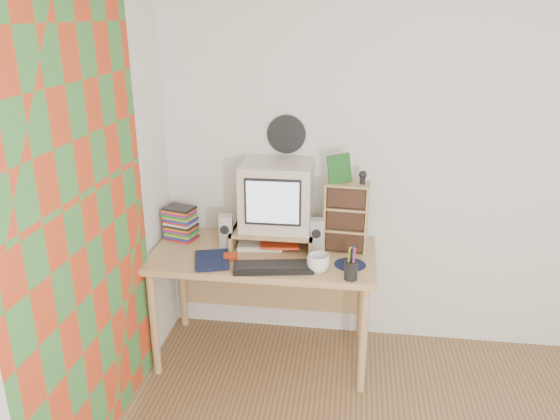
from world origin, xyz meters
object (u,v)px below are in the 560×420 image
(desk, at_px, (265,267))
(cd_rack, at_px, (346,217))
(keyboard, at_px, (273,267))
(mug, at_px, (318,263))
(crt_monitor, at_px, (277,195))
(dvd_stack, at_px, (180,220))
(diary, at_px, (195,259))

(desk, height_order, cd_rack, cd_rack)
(keyboard, bearing_deg, mug, -6.71)
(crt_monitor, distance_m, mug, 0.55)
(dvd_stack, distance_m, cd_rack, 1.09)
(desk, relative_size, keyboard, 3.01)
(cd_rack, relative_size, diary, 1.79)
(desk, xyz_separation_m, crt_monitor, (0.07, 0.09, 0.46))
(mug, bearing_deg, keyboard, -176.50)
(crt_monitor, distance_m, keyboard, 0.50)
(dvd_stack, bearing_deg, diary, -45.13)
(crt_monitor, height_order, mug, crt_monitor)
(keyboard, xyz_separation_m, mug, (0.26, 0.02, 0.04))
(desk, distance_m, keyboard, 0.35)
(desk, height_order, dvd_stack, dvd_stack)
(mug, bearing_deg, dvd_stack, 158.59)
(mug, distance_m, diary, 0.74)
(desk, distance_m, dvd_stack, 0.64)
(crt_monitor, height_order, keyboard, crt_monitor)
(desk, xyz_separation_m, keyboard, (0.10, -0.30, 0.15))
(keyboard, bearing_deg, diary, 166.19)
(dvd_stack, height_order, diary, dvd_stack)
(crt_monitor, xyz_separation_m, dvd_stack, (-0.64, -0.00, -0.20))
(desk, distance_m, diary, 0.49)
(diary, bearing_deg, dvd_stack, 103.36)
(cd_rack, bearing_deg, dvd_stack, -177.62)
(crt_monitor, height_order, diary, crt_monitor)
(desk, height_order, crt_monitor, crt_monitor)
(cd_rack, xyz_separation_m, mug, (-0.15, -0.33, -0.17))
(keyboard, relative_size, cd_rack, 1.05)
(diary, bearing_deg, keyboard, -19.29)
(desk, xyz_separation_m, cd_rack, (0.51, 0.05, 0.36))
(dvd_stack, distance_m, diary, 0.42)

